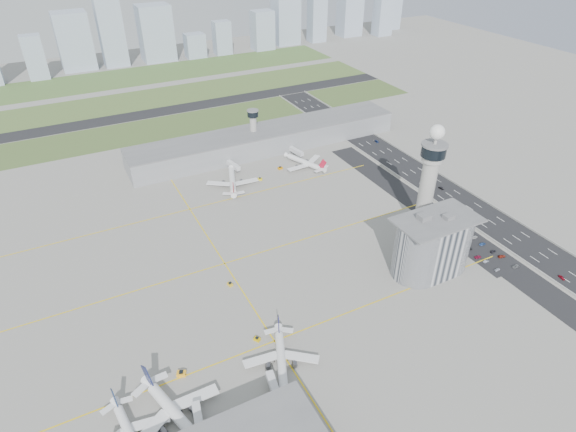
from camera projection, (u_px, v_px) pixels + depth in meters
name	position (u px, v px, depth m)	size (l,w,h in m)	color
ground	(319.00, 274.00, 245.33)	(1000.00, 1000.00, 0.00)	gray
grass_strip_0	(164.00, 127.00, 405.20)	(480.00, 50.00, 0.08)	#485C2B
grass_strip_1	(143.00, 100.00, 461.06)	(480.00, 60.00, 0.08)	#4D6B32
grass_strip_2	(126.00, 77.00, 520.63)	(480.00, 70.00, 0.08)	#405E2C
runway	(153.00, 113.00, 432.75)	(480.00, 22.00, 0.10)	black
highway	(484.00, 217.00, 289.33)	(28.00, 500.00, 0.10)	black
barrier_left	(467.00, 222.00, 283.67)	(0.60, 500.00, 1.20)	#9E9E99
barrier_right	(501.00, 211.00, 294.39)	(0.60, 500.00, 1.20)	#9E9E99
landside_road	(465.00, 237.00, 272.31)	(18.00, 260.00, 0.08)	black
parking_lot	(479.00, 249.00, 262.61)	(20.00, 44.00, 0.10)	black
taxiway_line_h_0	(274.00, 341.00, 207.67)	(260.00, 0.60, 0.01)	yellow
taxiway_line_h_1	(225.00, 264.00, 252.35)	(260.00, 0.60, 0.01)	yellow
taxiway_line_h_2	(190.00, 209.00, 297.03)	(260.00, 0.60, 0.01)	yellow
taxiway_line_v	(225.00, 264.00, 252.35)	(0.60, 260.00, 0.01)	yellow
control_tower	(429.00, 176.00, 259.69)	(14.00, 14.00, 64.50)	#ADAAA5
secondary_tower	(253.00, 127.00, 358.24)	(8.60, 8.60, 31.90)	#ADAAA5
admin_building	(432.00, 245.00, 240.49)	(42.00, 24.00, 33.50)	#B2B2B7
terminal_pier	(267.00, 139.00, 366.54)	(210.00, 32.00, 15.80)	gray
airplane_near_a	(129.00, 432.00, 166.69)	(35.00, 29.75, 9.80)	white
airplane_near_b	(175.00, 411.00, 172.45)	(43.31, 36.82, 12.13)	white
airplane_near_c	(281.00, 356.00, 194.09)	(37.34, 31.74, 10.46)	white
airplane_far_a	(232.00, 177.00, 319.53)	(40.91, 34.77, 11.45)	white
airplane_far_b	(304.00, 159.00, 342.85)	(38.72, 32.91, 10.84)	white
jet_bridge_near_2	(279.00, 405.00, 178.06)	(14.00, 3.00, 5.70)	silver
jet_bridge_far_0	(228.00, 164.00, 342.83)	(14.00, 3.00, 5.70)	silver
jet_bridge_far_1	(291.00, 150.00, 361.98)	(14.00, 3.00, 5.70)	silver
tug_1	(181.00, 373.00, 192.25)	(2.49, 3.62, 2.10)	#FCA91A
tug_2	(257.00, 339.00, 207.74)	(1.90, 2.76, 1.61)	#D5AC06
tug_3	(230.00, 284.00, 237.59)	(1.93, 2.80, 1.63)	gold
tug_4	(260.00, 179.00, 327.90)	(2.08, 3.02, 1.75)	yellow
tug_5	(280.00, 168.00, 341.40)	(2.17, 3.15, 1.83)	orange
car_lot_0	(497.00, 270.00, 247.35)	(1.32, 3.28, 1.12)	silver
car_lot_1	(486.00, 261.00, 253.07)	(1.18, 3.38, 1.11)	#9097A9
car_lot_2	(478.00, 257.00, 256.17)	(1.81, 3.92, 1.09)	#A11A40
car_lot_3	(469.00, 249.00, 262.09)	(1.72, 4.24, 1.23)	black
car_lot_4	(456.00, 239.00, 269.35)	(1.54, 3.82, 1.30)	navy
car_lot_5	(453.00, 236.00, 271.90)	(1.30, 3.73, 1.23)	white
car_lot_6	(516.00, 266.00, 249.54)	(1.91, 4.15, 1.15)	gray
car_lot_7	(502.00, 256.00, 256.55)	(1.73, 4.25, 1.23)	maroon
car_lot_8	(493.00, 251.00, 260.20)	(1.45, 3.60, 1.23)	#24232B
car_lot_9	(482.00, 244.00, 265.71)	(1.34, 3.84, 1.26)	navy
car_lot_10	(475.00, 237.00, 271.28)	(1.81, 3.93, 1.09)	silver
car_lot_11	(462.00, 229.00, 278.23)	(1.69, 4.15, 1.20)	gray
car_hw_0	(562.00, 278.00, 241.98)	(1.44, 3.58, 1.22)	maroon
car_hw_1	(441.00, 188.00, 317.64)	(1.38, 3.95, 1.30)	black
car_hw_2	(377.00, 141.00, 380.17)	(1.98, 4.30, 1.19)	navy
car_hw_4	(321.00, 118.00, 420.72)	(1.56, 3.87, 1.32)	gray
skyline_bldg_6	(35.00, 57.00, 504.87)	(20.04, 16.03, 45.20)	#9EADC1
skyline_bldg_7	(74.00, 41.00, 531.18)	(35.76, 28.61, 61.22)	#9EADC1
skyline_bldg_8	(110.00, 28.00, 536.48)	(26.33, 21.06, 83.39)	#9EADC1
skyline_bldg_9	(156.00, 33.00, 561.88)	(36.96, 29.57, 62.11)	#9EADC1
skyline_bldg_10	(195.00, 46.00, 581.30)	(23.01, 18.41, 27.75)	#9EADC1
skyline_bldg_11	(222.00, 38.00, 591.38)	(20.22, 16.18, 38.97)	#9EADC1
skyline_bldg_12	(262.00, 30.00, 608.32)	(26.14, 20.92, 46.89)	#9EADC1
skyline_bldg_13	(286.00, 11.00, 622.83)	(32.26, 25.81, 81.20)	#9EADC1
skyline_bldg_14	(317.00, 15.00, 637.75)	(21.59, 17.28, 68.75)	#9EADC1
skyline_bldg_15	(350.00, 12.00, 668.27)	(30.25, 24.20, 63.40)	#9EADC1
skyline_bldg_16	(384.00, 8.00, 667.79)	(23.04, 18.43, 71.56)	#9EADC1
skyline_bldg_17	(391.00, 14.00, 710.47)	(22.64, 18.11, 41.06)	#9EADC1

